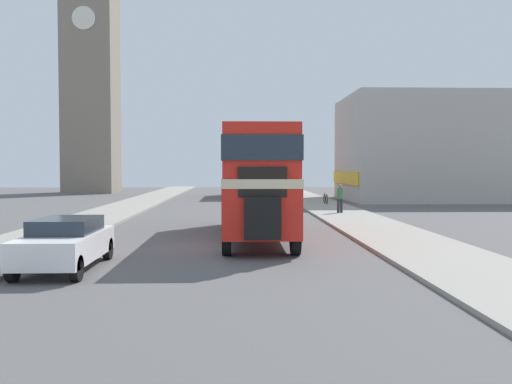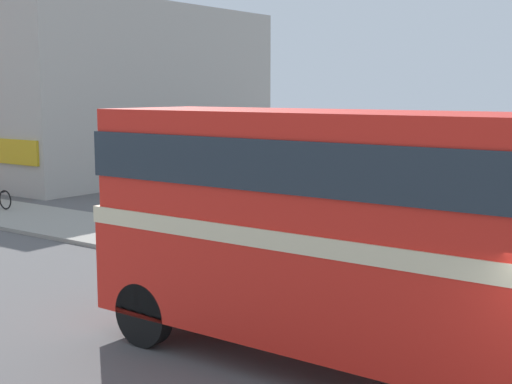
% 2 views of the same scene
% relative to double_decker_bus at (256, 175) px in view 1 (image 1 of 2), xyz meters
% --- Properties ---
extents(ground_plane, '(120.00, 120.00, 0.00)m').
position_rel_double_decker_bus_xyz_m(ground_plane, '(-1.39, -2.91, -2.44)').
color(ground_plane, '#565454').
extents(sidewalk_right, '(3.50, 120.00, 0.12)m').
position_rel_double_decker_bus_xyz_m(sidewalk_right, '(5.36, -2.91, -2.38)').
color(sidewalk_right, gray).
rests_on(sidewalk_right, ground_plane).
extents(sidewalk_left, '(3.50, 120.00, 0.12)m').
position_rel_double_decker_bus_xyz_m(sidewalk_left, '(-8.14, -2.91, -2.38)').
color(sidewalk_left, gray).
rests_on(sidewalk_left, ground_plane).
extents(double_decker_bus, '(2.43, 11.06, 4.07)m').
position_rel_double_decker_bus_xyz_m(double_decker_bus, '(0.00, 0.00, 0.00)').
color(double_decker_bus, red).
rests_on(double_decker_bus, ground_plane).
extents(bus_distant, '(2.49, 9.84, 4.01)m').
position_rel_double_decker_bus_xyz_m(bus_distant, '(0.35, 31.27, -0.04)').
color(bus_distant, red).
rests_on(bus_distant, ground_plane).
extents(car_parked_near, '(1.70, 4.21, 1.36)m').
position_rel_double_decker_bus_xyz_m(car_parked_near, '(-5.33, -6.75, -1.72)').
color(car_parked_near, white).
rests_on(car_parked_near, ground_plane).
extents(pedestrian_walking, '(0.33, 0.33, 1.65)m').
position_rel_double_decker_bus_xyz_m(pedestrian_walking, '(5.20, 10.50, -1.39)').
color(pedestrian_walking, '#282833').
rests_on(pedestrian_walking, sidewalk_right).
extents(bicycle_on_pavement, '(0.05, 1.76, 0.78)m').
position_rel_double_decker_bus_xyz_m(bicycle_on_pavement, '(5.68, 18.74, -1.96)').
color(bicycle_on_pavement, black).
rests_on(bicycle_on_pavement, sidewalk_right).
extents(church_tower, '(5.55, 5.55, 35.48)m').
position_rel_double_decker_bus_xyz_m(church_tower, '(-16.38, 40.25, 15.71)').
color(church_tower, gray).
rests_on(church_tower, ground_plane).
extents(shop_building_block, '(15.88, 11.02, 8.58)m').
position_rel_double_decker_bus_xyz_m(shop_building_block, '(16.21, 24.93, 1.84)').
color(shop_building_block, '#B2ADA3').
rests_on(shop_building_block, ground_plane).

